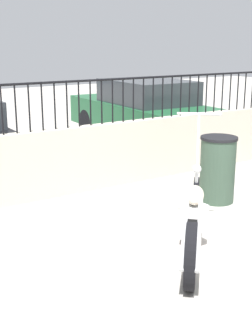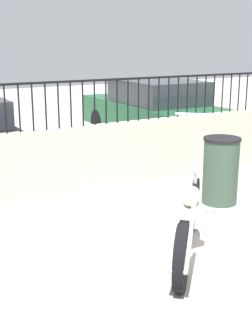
% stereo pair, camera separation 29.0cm
% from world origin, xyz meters
% --- Properties ---
extents(low_wall, '(9.80, 0.18, 1.05)m').
position_xyz_m(low_wall, '(0.00, 3.18, 0.52)').
color(low_wall, beige).
rests_on(low_wall, ground_plane).
extents(fence_railing, '(9.80, 0.04, 0.71)m').
position_xyz_m(fence_railing, '(-0.00, 3.18, 1.53)').
color(fence_railing, black).
rests_on(fence_railing, low_wall).
extents(motorcycle_red, '(1.64, 1.74, 1.51)m').
position_xyz_m(motorcycle_red, '(-0.85, 0.44, 0.41)').
color(motorcycle_red, black).
rests_on(motorcycle_red, ground_plane).
extents(trash_bin, '(0.54, 0.54, 0.98)m').
position_xyz_m(trash_bin, '(0.67, 1.65, 0.49)').
color(trash_bin, '#334738').
rests_on(trash_bin, ground_plane).
extents(car_green, '(1.90, 4.45, 1.45)m').
position_xyz_m(car_green, '(2.28, 5.83, 0.72)').
color(car_green, black).
rests_on(car_green, ground_plane).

